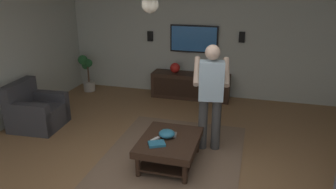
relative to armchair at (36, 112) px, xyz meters
name	(u,v)px	position (x,y,z in m)	size (l,w,h in m)	color
ground_plane	(158,187)	(-1.15, -2.61, -0.28)	(8.70, 8.70, 0.00)	olive
wall_back_tv	(207,35)	(2.53, -2.61, 1.07)	(0.10, 6.45, 2.69)	#B2B7AD
area_rug	(173,156)	(-0.38, -2.61, -0.27)	(2.53, 2.00, 0.01)	#7A604C
armchair	(36,112)	(0.00, 0.00, 0.00)	(0.85, 0.86, 0.82)	#38383D
coffee_table	(169,145)	(-0.58, -2.61, 0.02)	(1.00, 0.80, 0.40)	#332116
media_console	(191,86)	(2.19, -2.34, 0.00)	(0.45, 1.70, 0.55)	#332116
tv	(194,39)	(2.43, -2.34, 0.99)	(0.05, 1.05, 0.59)	black
person_standing	(211,92)	(0.03, -3.08, 0.65)	(0.59, 0.60, 1.64)	#3F3F3F
potted_plant_tall	(87,72)	(2.00, 0.08, 0.19)	(0.36, 0.30, 0.88)	#B7B2A8
bowl	(167,134)	(-0.53, -2.56, 0.17)	(0.23, 0.23, 0.10)	teal
remote_white	(155,139)	(-0.66, -2.43, 0.13)	(0.15, 0.04, 0.02)	white
remote_black	(166,131)	(-0.39, -2.51, 0.13)	(0.15, 0.04, 0.02)	black
remote_grey	(175,135)	(-0.46, -2.66, 0.13)	(0.15, 0.04, 0.02)	slate
book	(157,144)	(-0.80, -2.49, 0.14)	(0.22, 0.16, 0.04)	teal
vase_round	(175,68)	(2.20, -1.98, 0.38)	(0.22, 0.22, 0.22)	red
wall_speaker_left	(242,37)	(2.45, -3.35, 1.08)	(0.06, 0.12, 0.22)	black
wall_speaker_right	(150,36)	(2.45, -1.34, 1.00)	(0.06, 0.12, 0.22)	black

